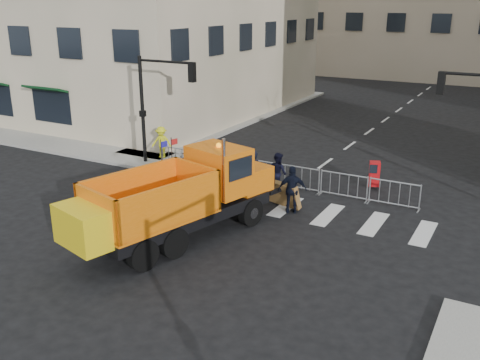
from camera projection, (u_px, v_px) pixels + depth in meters
The scene contains 10 objects.
ground at pixel (196, 257), 17.32m from camera, with size 120.00×120.00×0.00m, color black.
sidewalk_back at pixel (299, 181), 24.36m from camera, with size 64.00×5.00×0.15m, color gray.
traffic_light_left at pixel (143, 112), 26.34m from camera, with size 0.18×0.18×5.40m, color black.
crowd_barriers at pixel (276, 174), 23.80m from camera, with size 12.60×0.60×1.10m, color #9EA0A5, non-canonical shape.
plow_truck at pixel (177, 197), 18.16m from camera, with size 4.74×9.43×3.54m.
cop_a at pixel (254, 172), 22.85m from camera, with size 0.68×0.45×1.88m, color black.
cop_b at pixel (278, 173), 22.93m from camera, with size 0.86×0.67×1.78m, color black.
cop_c at pixel (292, 190), 20.68m from camera, with size 1.11×0.46×1.90m, color black.
worker at pixel (162, 142), 27.53m from camera, with size 1.05×0.60×1.63m, color yellow.
newspaper_box at pixel (374, 174), 23.39m from camera, with size 0.45×0.40×1.10m, color #B20D11.
Camera 1 is at (8.77, -12.99, 7.92)m, focal length 40.00 mm.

